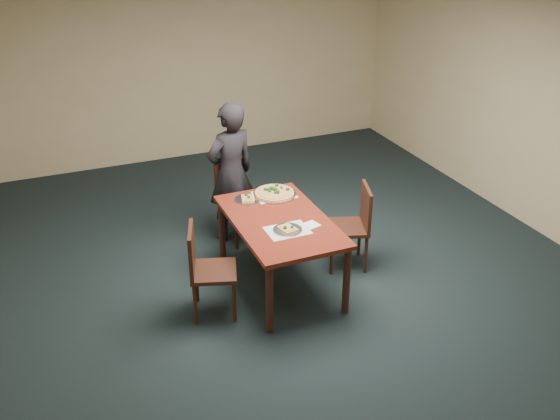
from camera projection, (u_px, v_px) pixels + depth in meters
name	position (u px, v px, depth m)	size (l,w,h in m)	color
ground	(311.00, 287.00, 6.38)	(8.00, 8.00, 0.00)	black
room_shell	(316.00, 125.00, 5.59)	(8.00, 8.00, 8.00)	#CDBA8E
dining_table	(280.00, 227.00, 6.14)	(0.90, 1.50, 0.75)	#571911
chair_far	(237.00, 196.00, 7.12)	(0.51, 0.51, 0.91)	black
chair_left	(205.00, 266.00, 5.78)	(0.53, 0.53, 0.91)	black
chair_right	(355.00, 222.00, 6.55)	(0.53, 0.53, 0.91)	black
diner	(231.00, 173.00, 6.96)	(0.59, 0.39, 1.62)	black
placemat_main	(274.00, 195.00, 6.59)	(0.42, 0.32, 0.00)	white
placemat_near	(288.00, 230.00, 5.90)	(0.40, 0.30, 0.00)	white
pizza_pan	(274.00, 193.00, 6.58)	(0.46, 0.46, 0.07)	silver
slice_plate_near	(288.00, 229.00, 5.89)	(0.28, 0.28, 0.06)	silver
slice_plate_far	(248.00, 199.00, 6.49)	(0.28, 0.28, 0.06)	silver
napkin	(311.00, 225.00, 5.99)	(0.14, 0.14, 0.01)	white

